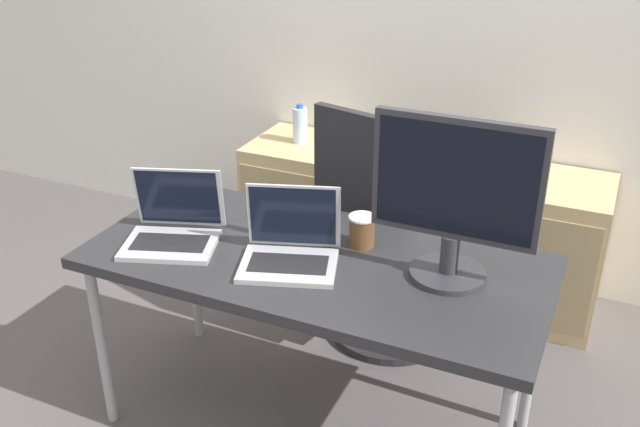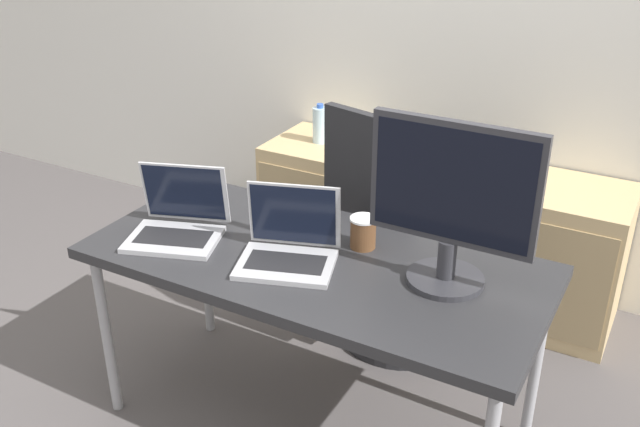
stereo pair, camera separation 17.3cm
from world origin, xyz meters
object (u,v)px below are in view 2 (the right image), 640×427
Objects in this scene: laptop_left at (178,223)px; laptop_right at (289,247)px; cabinet_right at (567,260)px; monitor at (452,203)px; water_bottle at (320,125)px; coffee_cup_white at (292,213)px; coffee_cup_brown at (363,232)px; cabinet_left at (320,202)px; office_chair at (395,257)px.

laptop_left is 0.45m from laptop_right.
cabinet_right is 1.77× the size of laptop_left.
monitor reaches higher than laptop_left.
laptop_left is (0.10, -1.25, 0.02)m from water_bottle.
cabinet_right is 6.32× the size of coffee_cup_white.
cabinet_right is 3.36× the size of water_bottle.
laptop_right is at bearing -129.90° from coffee_cup_brown.
coffee_cup_white is 0.30m from coffee_cup_brown.
cabinet_left is 6.32× the size of coffee_cup_white.
water_bottle reaches higher than cabinet_left.
monitor is at bearing -13.75° from coffee_cup_brown.
monitor is 0.41m from coffee_cup_brown.
cabinet_left is 1.24× the size of monitor.
laptop_left is at bearing -126.34° from office_chair.
coffee_cup_brown is (0.62, 0.25, 0.01)m from laptop_left.
office_chair is 10.45× the size of coffee_cup_white.
office_chair is at bearing -141.25° from cabinet_right.
cabinet_right is at bearing 60.89° from coffee_cup_brown.
monitor is 4.75× the size of coffee_cup_brown.
cabinet_right is 1.38m from coffee_cup_white.
laptop_right is at bearing -165.82° from monitor.
coffee_cup_white is at bearing -66.71° from cabinet_left.
cabinet_right is at bearing 78.36° from monitor.
monitor reaches higher than water_bottle.
coffee_cup_white reaches higher than cabinet_left.
office_chair is at bearing -38.19° from water_bottle.
water_bottle reaches higher than cabinet_right.
coffee_cup_brown is (0.08, -0.49, 0.37)m from office_chair.
office_chair reaches higher than cabinet_left.
coffee_cup_brown reaches higher than cabinet_left.
monitor reaches higher than cabinet_right.
cabinet_left is 0.43m from water_bottle.
coffee_cup_white is at bearing 170.77° from monitor.
water_bottle is at bearing 179.90° from cabinet_right.
laptop_left is (0.10, -1.25, 0.45)m from cabinet_left.
cabinet_right is 1.23m from coffee_cup_brown.
laptop_right reaches higher than coffee_cup_white.
water_bottle is (0.00, 0.00, 0.43)m from cabinet_left.
coffee_cup_white is (0.42, -0.98, 0.45)m from cabinet_left.
laptop_right is (-0.73, -1.21, 0.45)m from cabinet_right.
cabinet_left is 1.31m from coffee_cup_brown.
laptop_left reaches higher than coffee_cup_white.
cabinet_left is at bearing 141.93° from office_chair.
monitor is at bearing -54.45° from office_chair.
coffee_cup_white is 0.93× the size of coffee_cup_brown.
cabinet_left is 1.40m from laptop_right.
coffee_cup_brown is (0.30, -0.02, 0.00)m from coffee_cup_white.
office_chair is 1.65× the size of cabinet_left.
monitor is (0.41, -0.57, 0.59)m from office_chair.
coffee_cup_brown is at bearing 50.10° from laptop_right.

